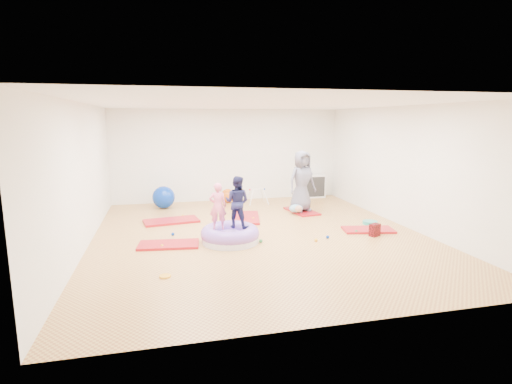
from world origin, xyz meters
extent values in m
cube|color=tan|center=(0.00, 0.00, 0.00)|extent=(7.00, 8.00, 0.01)
cube|color=white|center=(0.00, 0.00, 2.80)|extent=(7.00, 8.00, 0.01)
cube|color=white|center=(0.00, 4.00, 1.40)|extent=(7.00, 0.01, 2.80)
cube|color=white|center=(0.00, -4.00, 1.40)|extent=(7.00, 0.01, 2.80)
cube|color=white|center=(-3.50, 0.00, 1.40)|extent=(0.01, 8.00, 2.80)
cube|color=white|center=(3.50, 0.00, 1.40)|extent=(0.01, 8.00, 2.80)
cube|color=#C00633|center=(-1.94, -0.32, 0.02)|extent=(1.24, 0.72, 0.05)
cube|color=#C00633|center=(-1.84, 1.59, 0.03)|extent=(1.39, 0.85, 0.05)
cube|color=#C00633|center=(0.02, 1.49, 0.03)|extent=(0.90, 1.41, 0.05)
cube|color=#C00633|center=(2.49, -0.25, 0.02)|extent=(1.21, 0.77, 0.05)
cube|color=#C00633|center=(1.66, 1.88, 0.02)|extent=(0.73, 1.21, 0.05)
cylinder|color=silver|center=(-0.71, -0.37, 0.07)|extent=(1.16, 1.16, 0.13)
torus|color=#8258C7|center=(-0.71, -0.37, 0.19)|extent=(1.20, 1.20, 0.32)
ellipsoid|color=#8258C7|center=(-0.71, -0.37, 0.11)|extent=(0.64, 0.64, 0.29)
imported|color=pink|center=(-0.95, -0.39, 0.82)|extent=(0.37, 0.27, 0.95)
imported|color=#1A1A44|center=(-0.55, -0.34, 0.88)|extent=(0.65, 0.61, 1.06)
imported|color=slate|center=(1.63, 1.82, 0.86)|extent=(0.90, 0.70, 1.63)
ellipsoid|color=#7DAFCE|center=(1.43, 1.67, 0.16)|extent=(0.39, 0.25, 0.22)
sphere|color=tan|center=(1.43, 1.49, 0.19)|extent=(0.18, 0.18, 0.18)
sphere|color=#278341|center=(-0.10, -0.55, 0.04)|extent=(0.07, 0.07, 0.07)
sphere|color=yellow|center=(-2.07, -0.43, 0.04)|extent=(0.07, 0.07, 0.07)
sphere|color=#072FA3|center=(-0.11, 0.97, 0.04)|extent=(0.07, 0.07, 0.07)
sphere|color=yellow|center=(-1.53, 2.01, 0.04)|extent=(0.07, 0.07, 0.07)
sphere|color=#072FA3|center=(-1.84, 0.37, 0.04)|extent=(0.07, 0.07, 0.07)
sphere|color=#072FA3|center=(1.34, -0.61, 0.04)|extent=(0.07, 0.07, 0.07)
sphere|color=yellow|center=(1.02, -0.76, 0.04)|extent=(0.07, 0.07, 0.07)
sphere|color=#278341|center=(2.12, -0.38, 0.04)|extent=(0.07, 0.07, 0.07)
sphere|color=yellow|center=(0.17, 1.32, 0.04)|extent=(0.07, 0.07, 0.07)
sphere|color=#072FA3|center=(-1.99, 3.25, 0.31)|extent=(0.63, 0.63, 0.63)
sphere|color=#D7580F|center=(-0.09, 3.60, 0.21)|extent=(0.42, 0.42, 0.42)
cylinder|color=white|center=(0.51, 2.98, 0.25)|extent=(0.17, 0.18, 0.46)
cylinder|color=white|center=(0.51, 3.37, 0.25)|extent=(0.17, 0.18, 0.46)
cylinder|color=white|center=(0.93, 2.98, 0.25)|extent=(0.17, 0.18, 0.46)
cylinder|color=white|center=(0.93, 3.37, 0.25)|extent=(0.17, 0.18, 0.46)
cylinder|color=white|center=(0.72, 3.18, 0.45)|extent=(0.45, 0.03, 0.03)
sphere|color=red|center=(0.50, 3.18, 0.45)|extent=(0.05, 0.05, 0.05)
sphere|color=#072FA3|center=(0.94, 3.18, 0.45)|extent=(0.05, 0.05, 0.05)
cube|color=white|center=(2.74, 3.80, 0.37)|extent=(0.74, 0.36, 0.74)
cube|color=#282828|center=(2.74, 3.63, 0.37)|extent=(0.64, 0.02, 0.64)
cube|color=white|center=(2.74, 3.75, 0.37)|extent=(0.02, 0.25, 0.65)
cube|color=white|center=(2.74, 3.75, 0.37)|extent=(0.65, 0.25, 0.02)
cylinder|color=teal|center=(2.82, 0.27, 0.04)|extent=(0.35, 0.35, 0.08)
cube|color=maroon|center=(2.41, -0.66, 0.13)|extent=(0.27, 0.23, 0.27)
cylinder|color=yellow|center=(-2.03, -1.96, 0.01)|extent=(0.18, 0.18, 0.03)
camera|label=1|loc=(-2.01, -8.16, 2.47)|focal=28.00mm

